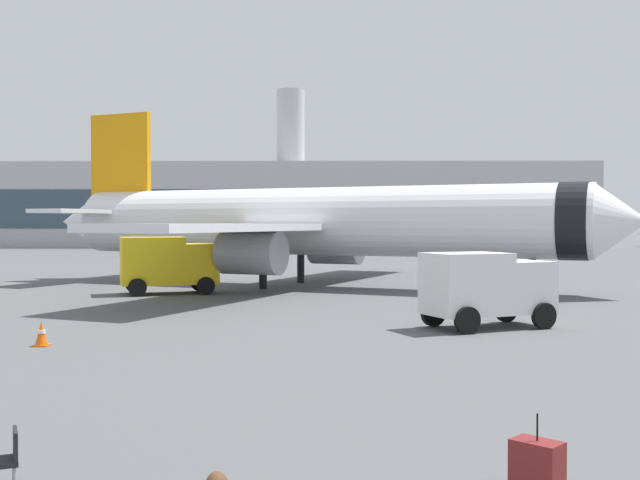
# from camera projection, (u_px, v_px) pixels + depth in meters

# --- Properties ---
(airplane_at_gate) EXTENTS (34.08, 31.28, 10.50)m
(airplane_at_gate) POSITION_uv_depth(u_px,v_px,m) (311.00, 222.00, 43.81)
(airplane_at_gate) COLOR white
(airplane_at_gate) RESTS_ON ground
(service_truck) EXTENTS (5.25, 3.72, 2.90)m
(service_truck) POSITION_uv_depth(u_px,v_px,m) (168.00, 262.00, 39.53)
(service_truck) COLOR yellow
(service_truck) RESTS_ON ground
(cargo_van) EXTENTS (4.83, 3.73, 2.60)m
(cargo_van) POSITION_uv_depth(u_px,v_px,m) (486.00, 286.00, 26.66)
(cargo_van) COLOR white
(cargo_van) RESTS_ON ground
(safety_cone_near) EXTENTS (0.44, 0.44, 0.74)m
(safety_cone_near) POSITION_uv_depth(u_px,v_px,m) (42.00, 334.00, 22.73)
(safety_cone_near) COLOR #F2590C
(safety_cone_near) RESTS_ON ground
(safety_cone_mid) EXTENTS (0.44, 0.44, 0.69)m
(safety_cone_mid) POSITION_uv_depth(u_px,v_px,m) (470.00, 283.00, 42.21)
(safety_cone_mid) COLOR #F2590C
(safety_cone_mid) RESTS_ON ground
(rolling_suitcase) EXTENTS (0.74, 0.73, 1.10)m
(rolling_suitcase) POSITION_uv_depth(u_px,v_px,m) (537.00, 467.00, 10.23)
(rolling_suitcase) COLOR maroon
(rolling_suitcase) RESTS_ON ground
(gate_chair) EXTENTS (0.63, 0.63, 0.86)m
(gate_chair) POSITION_uv_depth(u_px,v_px,m) (5.00, 457.00, 10.30)
(gate_chair) COLOR black
(gate_chair) RESTS_ON ground
(terminal_building) EXTENTS (96.17, 22.01, 24.51)m
(terminal_building) POSITION_uv_depth(u_px,v_px,m) (273.00, 205.00, 122.28)
(terminal_building) COLOR #B2B2B7
(terminal_building) RESTS_ON ground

